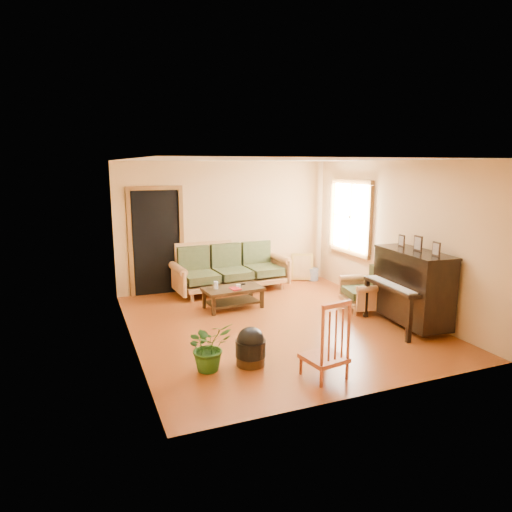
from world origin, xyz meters
name	(u,v)px	position (x,y,z in m)	size (l,w,h in m)	color
floor	(276,324)	(0.00, 0.00, 0.00)	(5.00, 5.00, 0.00)	#62280C
doorway	(156,243)	(-1.45, 2.48, 1.02)	(1.08, 0.16, 2.05)	black
window	(351,217)	(2.21, 1.30, 1.50)	(0.12, 1.36, 1.46)	white
sofa	(232,267)	(-0.03, 2.11, 0.50)	(2.32, 0.97, 0.99)	#A46D3C
coffee_table	(233,298)	(-0.38, 1.03, 0.19)	(1.04, 0.57, 0.38)	black
armchair	(364,287)	(1.74, 0.09, 0.41)	(0.78, 0.82, 0.82)	#A46D3C
piano	(412,289)	(1.95, -0.89, 0.61)	(0.81, 1.38, 1.22)	black
footstool	(251,351)	(-0.94, -1.28, 0.19)	(0.39, 0.39, 0.37)	black
red_chair	(325,338)	(-0.24, -1.93, 0.49)	(0.46, 0.50, 0.99)	brown
leaning_frame	(302,267)	(1.69, 2.34, 0.31)	(0.47, 0.10, 0.63)	gold
ceramic_crock	(313,274)	(1.94, 2.26, 0.14)	(0.22, 0.22, 0.27)	#3559A1
potted_plant	(209,346)	(-1.47, -1.23, 0.31)	(0.56, 0.49, 0.62)	#235317
book	(231,289)	(-0.46, 0.90, 0.39)	(0.17, 0.22, 0.02)	maroon
candle	(216,285)	(-0.68, 1.07, 0.44)	(0.08, 0.08, 0.13)	white
glass_jar	(238,286)	(-0.28, 1.01, 0.41)	(0.08, 0.08, 0.06)	silver
remote	(241,284)	(-0.18, 1.15, 0.39)	(0.17, 0.04, 0.02)	black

